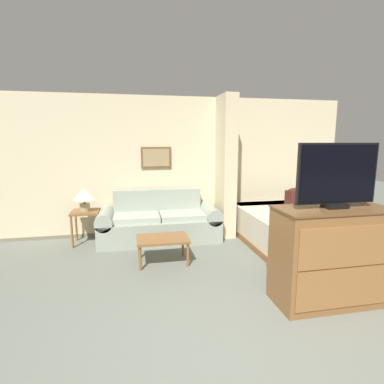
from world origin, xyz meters
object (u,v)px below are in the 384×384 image
(tv_dresser, at_px, (331,256))
(backpack, at_px, (296,201))
(coffee_table, at_px, (163,241))
(bed, at_px, (298,227))
(couch, at_px, (159,222))
(table_lamp, at_px, (84,196))
(tv, at_px, (337,176))

(tv_dresser, bearing_deg, backpack, 72.25)
(coffee_table, xyz_separation_m, bed, (2.40, 0.38, -0.05))
(tv_dresser, distance_m, backpack, 1.75)
(coffee_table, height_order, backpack, backpack)
(couch, distance_m, table_lamp, 1.38)
(couch, relative_size, tv_dresser, 1.74)
(table_lamp, xyz_separation_m, backpack, (3.44, -0.92, -0.05))
(table_lamp, distance_m, tv, 3.92)
(table_lamp, bearing_deg, coffee_table, -42.19)
(tv_dresser, height_order, backpack, tv_dresser)
(coffee_table, distance_m, table_lamp, 1.73)
(couch, distance_m, coffee_table, 1.07)
(table_lamp, distance_m, tv_dresser, 3.89)
(bed, bearing_deg, coffee_table, -171.11)
(table_lamp, relative_size, bed, 0.18)
(coffee_table, relative_size, backpack, 1.67)
(table_lamp, xyz_separation_m, bed, (3.63, -0.73, -0.56))
(table_lamp, height_order, backpack, backpack)
(bed, xyz_separation_m, backpack, (-0.18, -0.19, 0.51))
(bed, height_order, backpack, backpack)
(couch, height_order, tv_dresser, tv_dresser)
(table_lamp, bearing_deg, bed, -11.41)
(couch, xyz_separation_m, backpack, (2.17, -0.88, 0.48))
(coffee_table, relative_size, tv_dresser, 0.60)
(bed, relative_size, backpack, 4.79)
(tv_dresser, bearing_deg, table_lamp, 138.74)
(bed, bearing_deg, backpack, -134.69)
(coffee_table, bearing_deg, backpack, 4.91)
(coffee_table, bearing_deg, couch, 87.38)
(coffee_table, bearing_deg, table_lamp, 137.81)
(coffee_table, xyz_separation_m, table_lamp, (-1.22, 1.11, 0.51))
(couch, distance_m, tv_dresser, 3.02)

